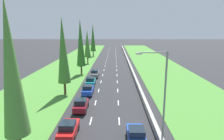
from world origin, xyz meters
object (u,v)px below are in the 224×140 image
at_px(grey_sedan_left_lane, 95,73).
at_px(maroon_hatchback_left_lane, 81,105).
at_px(poplar_tree_second, 63,51).
at_px(poplar_tree_fourth, 87,44).
at_px(blue_hatchback_right_lane, 136,135).
at_px(blue_hatchback_left_lane, 88,90).
at_px(poplar_tree_third, 81,43).
at_px(poplar_tree_fifth, 93,38).
at_px(red_hatchback_left_lane, 68,129).
at_px(poplar_tree_nearest, 11,69).
at_px(teal_hatchback_left_lane, 91,81).
at_px(street_light_mast, 162,88).

bearing_deg(grey_sedan_left_lane, maroon_hatchback_left_lane, -89.94).
bearing_deg(poplar_tree_second, poplar_tree_fourth, 90.35).
height_order(maroon_hatchback_left_lane, blue_hatchback_right_lane, same).
bearing_deg(blue_hatchback_left_lane, poplar_tree_third, 103.57).
bearing_deg(poplar_tree_fifth, red_hatchback_left_lane, -86.29).
distance_m(grey_sedan_left_lane, poplar_tree_nearest, 30.30).
bearing_deg(blue_hatchback_left_lane, poplar_tree_nearest, -102.95).
distance_m(poplar_tree_third, poplar_tree_fourth, 15.05).
bearing_deg(poplar_tree_second, poplar_tree_fifth, 90.25).
bearing_deg(blue_hatchback_left_lane, maroon_hatchback_left_lane, -90.46).
bearing_deg(red_hatchback_left_lane, poplar_tree_nearest, -137.65).
height_order(poplar_tree_second, poplar_tree_fourth, poplar_tree_second).
height_order(teal_hatchback_left_lane, poplar_tree_nearest, poplar_tree_nearest).
distance_m(teal_hatchback_left_lane, street_light_mast, 21.01).
distance_m(blue_hatchback_right_lane, poplar_tree_fourth, 46.08).
distance_m(blue_hatchback_left_lane, teal_hatchback_left_lane, 5.37).
xyz_separation_m(poplar_tree_nearest, poplar_tree_third, (0.19, 31.56, -0.13)).
relative_size(poplar_tree_second, poplar_tree_fourth, 1.21).
relative_size(maroon_hatchback_left_lane, street_light_mast, 0.43).
xyz_separation_m(poplar_tree_nearest, street_light_mast, (13.24, 3.78, -2.68)).
distance_m(maroon_hatchback_left_lane, blue_hatchback_left_lane, 6.67).
bearing_deg(grey_sedan_left_lane, poplar_tree_fourth, 103.09).
bearing_deg(maroon_hatchback_left_lane, grey_sedan_left_lane, 90.06).
bearing_deg(poplar_tree_nearest, poplar_tree_fifth, 90.28).
xyz_separation_m(grey_sedan_left_lane, street_light_mast, (9.50, -25.44, 4.42)).
distance_m(maroon_hatchback_left_lane, street_light_mast, 12.11).
height_order(poplar_tree_third, poplar_tree_fifth, poplar_tree_third).
relative_size(red_hatchback_left_lane, poplar_tree_nearest, 0.28).
xyz_separation_m(red_hatchback_left_lane, teal_hatchback_left_lane, (0.07, 18.68, 0.00)).
distance_m(poplar_tree_nearest, poplar_tree_third, 31.56).
distance_m(red_hatchback_left_lane, poplar_tree_nearest, 8.56).
relative_size(blue_hatchback_right_lane, poplar_tree_fifth, 0.30).
height_order(blue_hatchback_right_lane, poplar_tree_nearest, poplar_tree_nearest).
relative_size(red_hatchback_left_lane, maroon_hatchback_left_lane, 1.00).
bearing_deg(poplar_tree_second, poplar_tree_nearest, -89.63).
bearing_deg(teal_hatchback_left_lane, blue_hatchback_right_lane, -70.80).
bearing_deg(blue_hatchback_left_lane, grey_sedan_left_lane, 90.33).
bearing_deg(blue_hatchback_right_lane, poplar_tree_third, 109.37).
distance_m(red_hatchback_left_lane, poplar_tree_fourth, 43.82).
bearing_deg(blue_hatchback_left_lane, street_light_mast, -53.60).
bearing_deg(poplar_tree_third, grey_sedan_left_lane, -33.47).
height_order(teal_hatchback_left_lane, grey_sedan_left_lane, teal_hatchback_left_lane).
xyz_separation_m(red_hatchback_left_lane, street_light_mast, (9.67, 0.52, 4.40)).
xyz_separation_m(red_hatchback_left_lane, poplar_tree_second, (-3.68, 13.22, 6.77)).
height_order(poplar_tree_fifth, street_light_mast, poplar_tree_fifth).
relative_size(blue_hatchback_right_lane, poplar_tree_fourth, 0.36).
bearing_deg(blue_hatchback_left_lane, teal_hatchback_left_lane, 91.81).
relative_size(blue_hatchback_left_lane, poplar_tree_third, 0.29).
bearing_deg(red_hatchback_left_lane, blue_hatchback_right_lane, -9.36).
height_order(blue_hatchback_right_lane, poplar_tree_fifth, poplar_tree_fifth).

